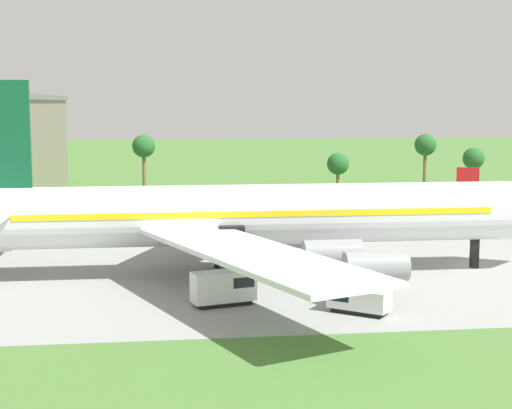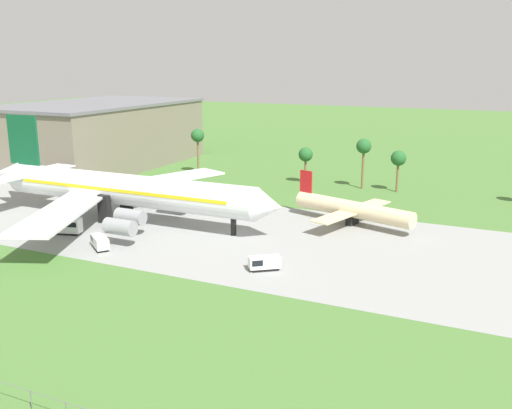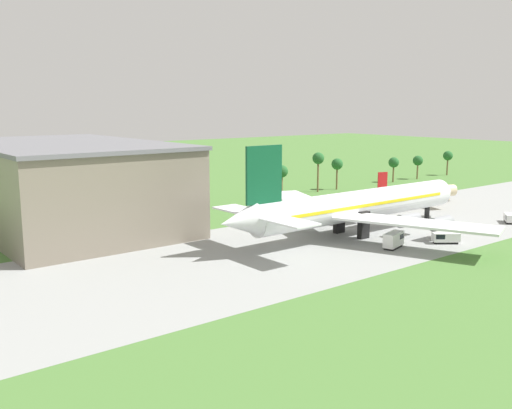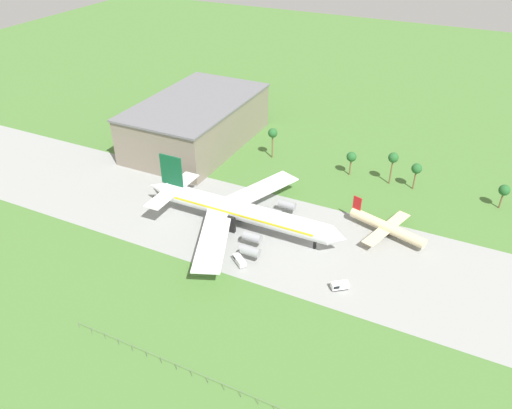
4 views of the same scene
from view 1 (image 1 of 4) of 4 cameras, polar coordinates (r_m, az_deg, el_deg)
The scene contains 6 objects.
ground_plane at distance 86.30m, azimuth 15.38°, elevation -4.41°, with size 600.00×600.00×0.00m, color #477233.
taxiway_strip at distance 86.29m, azimuth 15.38°, elevation -4.40°, with size 320.00×44.00×0.02m.
jet_airliner at distance 78.75m, azimuth -0.95°, elevation -0.79°, with size 67.57×60.76×19.44m.
fuel_truck at distance 65.67m, azimuth 7.34°, elevation -6.87°, with size 5.22×4.64×2.09m.
catering_van at distance 67.55m, azimuth -2.26°, elevation -6.02°, with size 5.79×3.40×2.99m.
palm_tree_row at distance 138.02m, azimuth 17.90°, elevation 3.20°, with size 118.54×3.60×12.30m.
Camera 1 is at (-32.77, -77.94, 17.28)m, focal length 55.00 mm.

